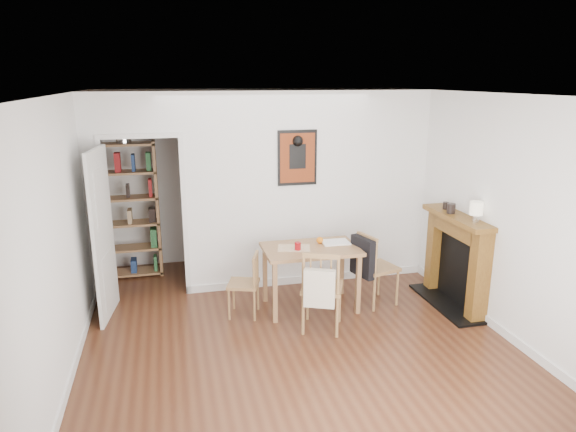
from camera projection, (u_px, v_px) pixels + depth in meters
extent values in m
plane|color=#4F2C19|center=(292.00, 332.00, 5.76)|extent=(5.20, 5.20, 0.00)
plane|color=silver|center=(251.00, 176.00, 7.86)|extent=(4.50, 0.00, 4.50)
plane|color=silver|center=(399.00, 337.00, 2.97)|extent=(4.50, 0.00, 4.50)
plane|color=silver|center=(64.00, 235.00, 4.91)|extent=(0.00, 5.20, 5.20)
plane|color=silver|center=(481.00, 208.00, 5.92)|extent=(0.00, 5.20, 5.20)
plane|color=beige|center=(292.00, 94.00, 5.08)|extent=(5.20, 5.20, 0.00)
cube|color=silver|center=(309.00, 190.00, 6.86)|extent=(3.35, 0.10, 2.60)
cube|color=silver|center=(96.00, 201.00, 6.25)|extent=(0.25, 0.10, 2.60)
cube|color=silver|center=(138.00, 115.00, 6.12)|extent=(0.90, 0.10, 0.55)
cube|color=silver|center=(106.00, 222.00, 6.35)|extent=(0.06, 0.14, 2.05)
cube|color=silver|center=(185.00, 217.00, 6.56)|extent=(0.06, 0.14, 2.05)
cube|color=silver|center=(309.00, 279.00, 7.13)|extent=(3.35, 0.02, 0.10)
cube|color=silver|center=(69.00, 384.00, 4.68)|extent=(0.02, 4.00, 0.10)
cube|color=silver|center=(501.00, 330.00, 5.68)|extent=(0.02, 4.00, 0.10)
cube|color=silver|center=(103.00, 235.00, 5.91)|extent=(0.15, 0.80, 2.00)
cube|color=black|center=(297.00, 158.00, 6.64)|extent=(0.52, 0.02, 0.72)
cube|color=maroon|center=(298.00, 158.00, 6.63)|extent=(0.46, 0.00, 0.64)
cube|color=olive|center=(311.00, 249.00, 6.18)|extent=(1.14, 0.73, 0.04)
cube|color=olive|center=(275.00, 293.00, 5.88)|extent=(0.05, 0.05, 0.74)
cube|color=olive|center=(358.00, 285.00, 6.11)|extent=(0.05, 0.05, 0.74)
cube|color=olive|center=(265.00, 274.00, 6.45)|extent=(0.05, 0.05, 0.74)
cube|color=olive|center=(342.00, 267.00, 6.68)|extent=(0.05, 0.05, 0.74)
cube|color=black|center=(362.00, 257.00, 6.21)|extent=(0.20, 0.39, 0.49)
cube|color=#BEB49E|center=(320.00, 287.00, 5.44)|extent=(0.35, 0.23, 0.42)
cube|color=olive|center=(100.00, 212.00, 7.09)|extent=(0.04, 0.32, 1.93)
cube|color=olive|center=(158.00, 209.00, 7.26)|extent=(0.04, 0.32, 1.93)
cube|color=olive|center=(135.00, 272.00, 7.42)|extent=(0.81, 0.32, 0.03)
cube|color=olive|center=(131.00, 223.00, 7.22)|extent=(0.81, 0.32, 0.03)
cube|color=olive|center=(124.00, 144.00, 6.93)|extent=(0.81, 0.32, 0.03)
cube|color=maroon|center=(129.00, 210.00, 7.17)|extent=(0.71, 0.26, 0.26)
cube|color=brown|center=(479.00, 277.00, 5.86)|extent=(0.20, 0.16, 1.10)
cube|color=brown|center=(436.00, 250.00, 6.79)|extent=(0.20, 0.16, 1.10)
cube|color=brown|center=(458.00, 217.00, 6.17)|extent=(0.30, 1.21, 0.06)
cube|color=brown|center=(459.00, 228.00, 6.21)|extent=(0.20, 0.85, 0.20)
cube|color=black|center=(460.00, 270.00, 6.37)|extent=(0.08, 0.81, 0.88)
cube|color=black|center=(448.00, 303.00, 6.45)|extent=(0.45, 1.25, 0.03)
cylinder|color=maroon|center=(298.00, 246.00, 6.07)|extent=(0.08, 0.08, 0.10)
sphere|color=orange|center=(320.00, 240.00, 6.31)|extent=(0.08, 0.08, 0.08)
cube|color=beige|center=(294.00, 248.00, 6.15)|extent=(0.44, 0.37, 0.00)
cube|color=white|center=(335.00, 242.00, 6.34)|extent=(0.34, 0.25, 0.02)
cylinder|color=silver|center=(475.00, 218.00, 5.85)|extent=(0.08, 0.08, 0.09)
cylinder|color=beige|center=(476.00, 208.00, 5.82)|extent=(0.15, 0.15, 0.15)
cylinder|color=black|center=(451.00, 208.00, 6.22)|extent=(0.10, 0.10, 0.12)
cylinder|color=black|center=(446.00, 206.00, 6.42)|extent=(0.07, 0.07, 0.09)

